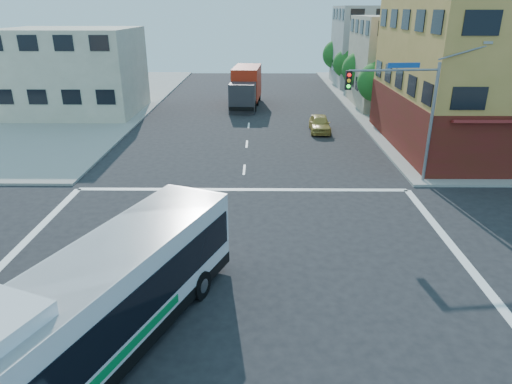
{
  "coord_description": "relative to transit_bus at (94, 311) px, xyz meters",
  "views": [
    {
      "loc": [
        1.02,
        -14.92,
        9.74
      ],
      "look_at": [
        0.85,
        4.03,
        2.07
      ],
      "focal_mm": 32.0,
      "sensor_mm": 36.0,
      "label": 1
    }
  ],
  "objects": [
    {
      "name": "street_tree_d",
      "position": [
        15.59,
        56.18,
        2.11
      ],
      "size": [
        4.0,
        4.0,
        6.03
      ],
      "color": "#392414",
      "rests_on": "ground"
    },
    {
      "name": "box_truck",
      "position": [
        3.19,
        37.91,
        0.16
      ],
      "size": [
        3.22,
        8.99,
        3.97
      ],
      "rotation": [
        0.0,
        0.0,
        -0.07
      ],
      "color": "#2A292E",
      "rests_on": "ground"
    },
    {
      "name": "transit_bus",
      "position": [
        0.0,
        0.0,
        0.0
      ],
      "size": [
        6.98,
        12.31,
        3.62
      ],
      "rotation": [
        0.0,
        0.0,
        -0.38
      ],
      "color": "black",
      "rests_on": "ground"
    },
    {
      "name": "parked_car",
      "position": [
        9.73,
        27.11,
        -1.07
      ],
      "size": [
        1.78,
        4.16,
        1.4
      ],
      "primitive_type": "imported",
      "rotation": [
        0.0,
        0.0,
        -0.03
      ],
      "color": "#B69942",
      "rests_on": "ground"
    },
    {
      "name": "street_tree_b",
      "position": [
        15.59,
        40.18,
        1.98
      ],
      "size": [
        3.8,
        3.8,
        5.79
      ],
      "color": "#392414",
      "rests_on": "ground"
    },
    {
      "name": "ground",
      "position": [
        3.68,
        4.25,
        -1.77
      ],
      "size": [
        120.0,
        120.0,
        0.0
      ],
      "primitive_type": "plane",
      "color": "black",
      "rests_on": "ground"
    },
    {
      "name": "signal_mast_ne",
      "position": [
        12.76,
        14.87,
        3.21
      ],
      "size": [
        7.91,
        1.13,
        8.07
      ],
      "color": "gray",
      "rests_on": "ground"
    },
    {
      "name": "building_east_far",
      "position": [
        20.66,
        52.23,
        3.24
      ],
      "size": [
        12.06,
        10.06,
        10.0
      ],
      "color": "#A0A09B",
      "rests_on": "ground"
    },
    {
      "name": "street_tree_a",
      "position": [
        15.59,
        32.18,
        1.82
      ],
      "size": [
        3.6,
        3.6,
        5.53
      ],
      "color": "#392414",
      "rests_on": "ground"
    },
    {
      "name": "building_east_near",
      "position": [
        20.66,
        38.23,
        2.74
      ],
      "size": [
        12.06,
        10.06,
        9.0
      ],
      "color": "#BEAB91",
      "rests_on": "ground"
    },
    {
      "name": "building_west",
      "position": [
        -13.34,
        34.23,
        2.24
      ],
      "size": [
        12.06,
        10.06,
        8.0
      ],
      "color": "beige",
      "rests_on": "ground"
    },
    {
      "name": "street_tree_c",
      "position": [
        15.59,
        48.18,
        1.69
      ],
      "size": [
        3.4,
        3.4,
        5.29
      ],
      "color": "#392414",
      "rests_on": "ground"
    }
  ]
}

